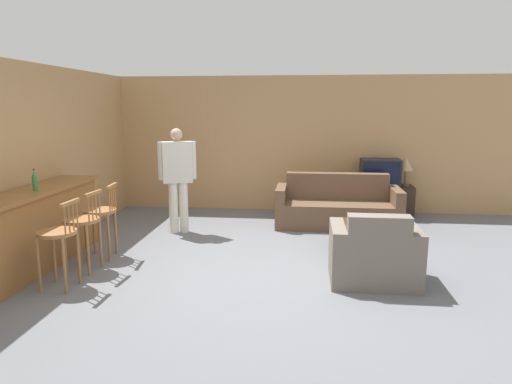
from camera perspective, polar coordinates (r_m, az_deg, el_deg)
name	(u,v)px	position (r m, az deg, el deg)	size (l,w,h in m)	color
ground_plane	(257,271)	(5.76, 0.07, -9.86)	(24.00, 24.00, 0.00)	slate
wall_back	(276,144)	(8.92, 2.53, 6.00)	(9.40, 0.08, 2.60)	tan
wall_left	(64,154)	(7.62, -22.87, 4.40)	(0.08, 8.51, 2.60)	tan
bar_counter	(33,230)	(6.33, -26.15, -4.29)	(0.55, 2.58, 1.00)	brown
bar_chair_near	(59,239)	(5.54, -23.46, -5.38)	(0.44, 0.44, 1.01)	#996638
bar_chair_mid	(83,226)	(6.01, -20.83, -3.98)	(0.46, 0.46, 1.01)	#996638
bar_chair_far	(101,216)	(6.45, -18.79, -2.88)	(0.47, 0.47, 1.01)	#996638
couch_far	(337,208)	(7.92, 10.12, -1.96)	(2.08, 0.83, 0.88)	brown
armchair_near	(374,256)	(5.49, 14.56, -7.76)	(1.00, 0.79, 0.86)	#70665B
coffee_table	(356,229)	(6.61, 12.34, -4.49)	(0.65, 0.88, 0.37)	#472D1E
tv_unit	(379,201)	(8.82, 15.07, -1.05)	(1.23, 0.45, 0.58)	#2D2319
tv	(380,172)	(8.73, 15.24, 2.40)	(0.71, 0.42, 0.49)	black
bottle	(35,181)	(6.19, -25.94, 1.27)	(0.06, 0.06, 0.27)	#2D7F3D
book_on_table	(355,223)	(6.63, 12.23, -3.83)	(0.22, 0.21, 0.03)	#33704C
table_lamp	(406,165)	(8.80, 18.22, 3.25)	(0.28, 0.28, 0.53)	brown
person_by_window	(178,175)	(7.38, -9.77, 2.14)	(0.57, 0.33, 1.68)	silver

